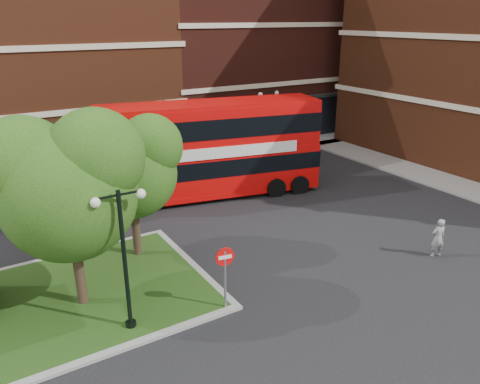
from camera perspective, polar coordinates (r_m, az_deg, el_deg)
ground at (r=18.69m, az=3.51°, el=-11.34°), size 120.00×120.00×0.00m
pavement_far at (r=32.34m, az=-13.48°, el=2.35°), size 44.00×3.00×0.12m
pavement_side at (r=31.33m, az=26.78°, el=0.05°), size 3.00×28.00×0.12m
terrace_far_right at (r=43.65m, az=0.62°, el=18.14°), size 18.00×12.00×16.00m
traffic_island at (r=18.71m, az=-23.46°, el=-12.93°), size 12.60×7.60×0.15m
tree_island_west at (r=16.49m, az=-20.75°, el=1.27°), size 5.40×4.71×7.21m
tree_island_east at (r=19.65m, az=-13.50°, el=3.36°), size 4.46×3.90×6.29m
lamp_island at (r=15.33m, az=-13.94°, el=-7.43°), size 1.72×0.36×5.00m
lamp_far_left at (r=30.44m, az=-9.11°, el=6.95°), size 1.72×0.36×5.00m
lamp_far_right at (r=34.22m, az=3.44°, el=8.68°), size 1.72×0.36×5.00m
bus at (r=26.68m, az=-3.64°, el=5.95°), size 12.87×5.45×4.79m
woman at (r=22.12m, az=22.99°, el=-5.15°), size 0.74×0.59×1.76m
car_silver at (r=30.86m, az=-16.98°, el=2.37°), size 4.12×1.78×1.39m
car_white at (r=32.75m, az=-8.06°, el=4.17°), size 4.52×1.86×1.46m
no_entry_sign at (r=16.38m, az=-1.86°, el=-9.04°), size 0.69×0.17×2.49m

